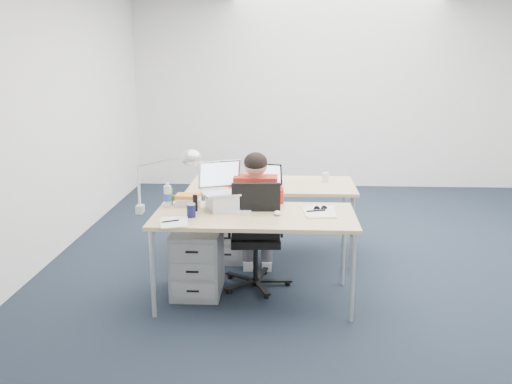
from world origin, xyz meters
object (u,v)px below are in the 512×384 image
(computer_mouse, at_px, (277,213))
(desk_lamp, at_px, (159,180))
(wireless_keyboard, at_px, (234,212))
(desk_far, at_px, (272,188))
(dark_laptop, at_px, (263,176))
(bear_figurine, at_px, (170,196))
(far_cup, at_px, (325,177))
(office_chair, at_px, (256,257))
(book_stack, at_px, (188,200))
(desk_near, at_px, (254,220))
(water_bottle, at_px, (168,195))
(seated_person, at_px, (256,217))
(can_koozie, at_px, (191,210))
(drawer_pedestal_far, at_px, (229,231))
(cordless_phone, at_px, (195,203))
(drawer_pedestal_near, at_px, (197,261))
(silver_laptop, at_px, (225,187))
(headphones, at_px, (249,204))
(sunglasses, at_px, (320,209))

(computer_mouse, height_order, desk_lamp, desk_lamp)
(wireless_keyboard, height_order, desk_lamp, desk_lamp)
(desk_far, relative_size, dark_laptop, 5.01)
(bear_figurine, distance_m, far_cup, 1.67)
(office_chair, bearing_deg, desk_lamp, -162.94)
(book_stack, bearing_deg, desk_near, -23.47)
(water_bottle, xyz_separation_m, far_cup, (1.37, 1.02, -0.05))
(seated_person, bearing_deg, can_koozie, -131.55)
(computer_mouse, xyz_separation_m, water_bottle, (-0.91, 0.21, 0.09))
(wireless_keyboard, xyz_separation_m, bear_figurine, (-0.56, 0.21, 0.06))
(drawer_pedestal_far, relative_size, cordless_phone, 4.04)
(office_chair, height_order, water_bottle, office_chair)
(drawer_pedestal_near, xyz_separation_m, silver_laptop, (0.24, 0.01, 0.64))
(bear_figurine, xyz_separation_m, far_cup, (1.37, 0.96, -0.02))
(drawer_pedestal_near, xyz_separation_m, can_koozie, (0.00, -0.24, 0.51))
(can_koozie, bearing_deg, drawer_pedestal_near, 90.21)
(wireless_keyboard, distance_m, bear_figurine, 0.60)
(computer_mouse, bearing_deg, desk_near, 173.69)
(cordless_phone, height_order, desk_lamp, desk_lamp)
(far_cup, bearing_deg, wireless_keyboard, -124.61)
(desk_near, relative_size, cordless_phone, 11.75)
(drawer_pedestal_near, relative_size, wireless_keyboard, 1.99)
(can_koozie, bearing_deg, bear_figurine, 123.53)
(headphones, distance_m, bear_figurine, 0.67)
(drawer_pedestal_near, height_order, drawer_pedestal_far, same)
(desk_far, distance_m, drawer_pedestal_far, 0.60)
(bear_figurine, bearing_deg, dark_laptop, 29.19)
(computer_mouse, xyz_separation_m, dark_laptop, (-0.15, 0.94, 0.10))
(drawer_pedestal_near, bearing_deg, office_chair, 15.83)
(wireless_keyboard, distance_m, water_bottle, 0.59)
(seated_person, relative_size, bear_figurine, 8.14)
(cordless_phone, distance_m, desk_lamp, 0.35)
(desk_near, height_order, sunglasses, sunglasses)
(water_bottle, distance_m, far_cup, 1.71)
(bear_figurine, bearing_deg, wireless_keyboard, -32.89)
(office_chair, bearing_deg, computer_mouse, -60.56)
(bear_figurine, distance_m, book_stack, 0.16)
(drawer_pedestal_near, xyz_separation_m, book_stack, (-0.08, 0.12, 0.50))
(wireless_keyboard, height_order, dark_laptop, dark_laptop)
(office_chair, relative_size, water_bottle, 4.72)
(book_stack, height_order, dark_laptop, dark_laptop)
(seated_person, bearing_deg, office_chair, -89.40)
(book_stack, xyz_separation_m, dark_laptop, (0.60, 0.68, 0.07))
(wireless_keyboard, bearing_deg, desk_lamp, -170.77)
(far_cup, bearing_deg, seated_person, -129.73)
(silver_laptop, bearing_deg, bear_figurine, 143.08)
(desk_far, bearing_deg, headphones, -101.65)
(desk_far, height_order, water_bottle, water_bottle)
(can_koozie, bearing_deg, desk_far, 63.68)
(office_chair, bearing_deg, sunglasses, -17.32)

